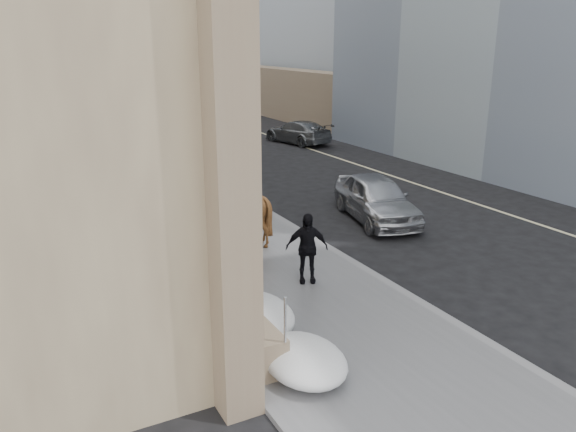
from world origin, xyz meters
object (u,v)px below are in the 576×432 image
Objects in this scene: mounted_horse_left at (214,264)px; mounted_horse_right at (241,205)px; pedestrian at (307,248)px; car_grey at (298,132)px; car_silver at (376,198)px.

mounted_horse_right is (2.39, 3.96, 0.10)m from mounted_horse_left.
pedestrian is 0.38× the size of car_grey.
mounted_horse_left is at bearing 44.40° from car_grey.
pedestrian is (0.23, -3.76, -0.21)m from mounted_horse_right.
mounted_horse_left is 0.98× the size of mounted_horse_right.
mounted_horse_right is at bearing -141.88° from mounted_horse_left.
pedestrian reaches higher than car_silver.
car_silver is at bearing 59.39° from car_grey.
mounted_horse_right is at bearing 116.81° from pedestrian.
car_silver is 15.99m from car_grey.
mounted_horse_right reaches higher than mounted_horse_left.
pedestrian is (2.62, 0.21, -0.12)m from mounted_horse_left.
mounted_horse_left is 4.63m from mounted_horse_right.
mounted_horse_left is 2.63m from pedestrian.
mounted_horse_right is at bearing 43.80° from car_grey.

